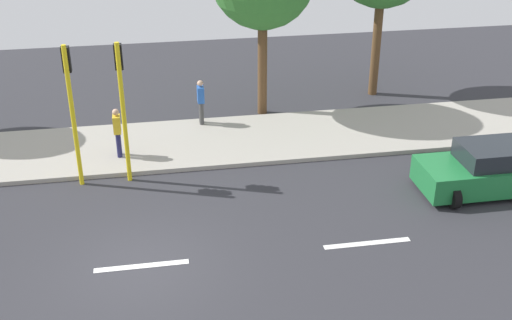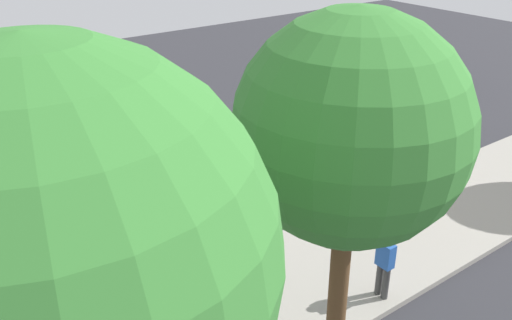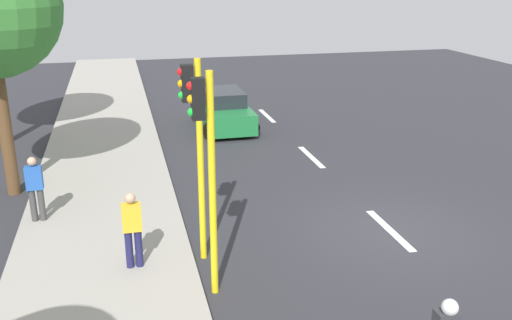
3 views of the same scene
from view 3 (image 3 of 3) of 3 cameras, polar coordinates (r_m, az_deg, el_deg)
name	(u,v)px [view 3 (image 3 of 3)]	position (r m, az deg, el deg)	size (l,w,h in m)	color
ground_plane	(390,232)	(14.73, 13.27, -7.04)	(40.00, 60.00, 0.10)	#2D2D33
sidewalk	(101,260)	(13.25, -15.27, -9.66)	(4.00, 60.00, 0.15)	#9E998E
lane_stripe_far_north	(267,116)	(25.33, 1.10, 4.46)	(0.20, 2.40, 0.01)	white
lane_stripe_north	(311,157)	(19.83, 5.56, 0.32)	(0.20, 2.40, 0.01)	white
lane_stripe_mid	(390,230)	(14.71, 13.29, -6.85)	(0.20, 2.40, 0.01)	white
car_green	(224,111)	(23.27, -3.21, 4.94)	(2.26, 4.00, 1.52)	#1E7238
pedestrian_near_signal	(132,228)	(12.26, -12.31, -6.67)	(0.40, 0.24, 1.69)	#1E1E4C
pedestrian_by_tree	(35,187)	(15.18, -21.30, -2.53)	(0.40, 0.24, 1.69)	#3F3F3F
traffic_light_corner	(206,155)	(10.59, -5.00, 0.52)	(0.49, 0.24, 4.50)	yellow
traffic_light_midblock	(195,133)	(12.00, -6.13, 2.66)	(0.49, 0.24, 4.50)	yellow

